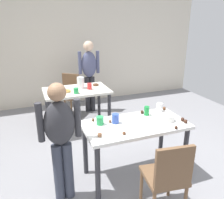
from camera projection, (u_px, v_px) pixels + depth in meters
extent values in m
plane|color=gray|center=(130.00, 178.00, 2.98)|extent=(6.40, 6.40, 0.00)
cube|color=beige|center=(74.00, 48.00, 5.37)|extent=(6.40, 0.10, 2.60)
cube|color=white|center=(135.00, 125.00, 2.80)|extent=(1.27, 0.66, 0.04)
cylinder|color=#2D2D33|center=(98.00, 174.00, 2.50)|extent=(0.06, 0.06, 0.71)
cylinder|color=#2D2D33|center=(185.00, 153.00, 2.88)|extent=(0.06, 0.06, 0.71)
cylinder|color=#2D2D33|center=(85.00, 149.00, 2.97)|extent=(0.06, 0.06, 0.71)
cylinder|color=#2D2D33|center=(161.00, 134.00, 3.36)|extent=(0.06, 0.06, 0.71)
cube|color=silver|center=(77.00, 91.00, 4.13)|extent=(1.15, 0.73, 0.04)
cylinder|color=#2D2D33|center=(51.00, 121.00, 3.81)|extent=(0.06, 0.06, 0.71)
cylinder|color=#2D2D33|center=(109.00, 112.00, 4.16)|extent=(0.06, 0.06, 0.71)
cylinder|color=#2D2D33|center=(47.00, 108.00, 4.35)|extent=(0.06, 0.06, 0.71)
cylinder|color=#2D2D33|center=(99.00, 101.00, 4.70)|extent=(0.06, 0.06, 0.71)
cube|color=brown|center=(164.00, 176.00, 2.36)|extent=(0.45, 0.45, 0.04)
cube|color=brown|center=(174.00, 167.00, 2.12)|extent=(0.38, 0.09, 0.42)
cylinder|color=brown|center=(141.00, 185.00, 2.55)|extent=(0.04, 0.04, 0.41)
cylinder|color=brown|center=(169.00, 181.00, 2.63)|extent=(0.04, 0.04, 0.41)
cube|color=brown|center=(67.00, 96.00, 4.78)|extent=(0.56, 0.56, 0.04)
cube|color=brown|center=(71.00, 83.00, 4.86)|extent=(0.32, 0.27, 0.42)
cylinder|color=brown|center=(72.00, 110.00, 4.65)|extent=(0.04, 0.04, 0.41)
cylinder|color=brown|center=(57.00, 108.00, 4.75)|extent=(0.04, 0.04, 0.41)
cylinder|color=brown|center=(79.00, 104.00, 4.96)|extent=(0.04, 0.04, 0.41)
cylinder|color=brown|center=(65.00, 103.00, 5.06)|extent=(0.04, 0.04, 0.41)
cylinder|color=#383D4C|center=(58.00, 172.00, 2.54)|extent=(0.11, 0.11, 0.69)
cylinder|color=#383D4C|center=(68.00, 171.00, 2.57)|extent=(0.11, 0.11, 0.69)
ellipsoid|color=#333338|center=(59.00, 123.00, 2.36)|extent=(0.33, 0.22, 0.49)
sphere|color=#997051|center=(57.00, 92.00, 2.25)|extent=(0.19, 0.19, 0.19)
cylinder|color=#333338|center=(40.00, 123.00, 2.29)|extent=(0.07, 0.07, 0.42)
cylinder|color=#333338|center=(78.00, 118.00, 2.40)|extent=(0.07, 0.07, 0.42)
cylinder|color=#28282D|center=(92.00, 94.00, 5.05)|extent=(0.11, 0.11, 0.77)
cylinder|color=#28282D|center=(88.00, 95.00, 5.02)|extent=(0.11, 0.11, 0.77)
ellipsoid|color=#4C5175|center=(89.00, 64.00, 4.81)|extent=(0.33, 0.22, 0.55)
sphere|color=beige|center=(88.00, 46.00, 4.69)|extent=(0.21, 0.21, 0.21)
cylinder|color=#4C5175|center=(98.00, 62.00, 4.85)|extent=(0.07, 0.07, 0.47)
cylinder|color=#4C5175|center=(80.00, 63.00, 4.75)|extent=(0.07, 0.07, 0.47)
cylinder|color=white|center=(167.00, 118.00, 2.86)|extent=(0.18, 0.18, 0.08)
cylinder|color=#198438|center=(147.00, 111.00, 3.02)|extent=(0.07, 0.07, 0.12)
cube|color=silver|center=(148.00, 124.00, 2.78)|extent=(0.17, 0.02, 0.01)
cylinder|color=white|center=(160.00, 107.00, 3.14)|extent=(0.08, 0.08, 0.12)
cylinder|color=green|center=(100.00, 121.00, 2.75)|extent=(0.09, 0.09, 0.10)
cylinder|color=#3351B2|center=(115.00, 119.00, 2.79)|extent=(0.09, 0.09, 0.12)
sphere|color=brown|center=(110.00, 121.00, 2.81)|extent=(0.04, 0.04, 0.04)
sphere|color=#3D2319|center=(176.00, 127.00, 2.65)|extent=(0.04, 0.04, 0.04)
sphere|color=brown|center=(124.00, 133.00, 2.52)|extent=(0.04, 0.04, 0.04)
sphere|color=#3D2319|center=(182.00, 119.00, 2.85)|extent=(0.05, 0.05, 0.05)
sphere|color=#3D2319|center=(142.00, 112.00, 3.07)|extent=(0.05, 0.05, 0.05)
sphere|color=brown|center=(100.00, 135.00, 2.47)|extent=(0.05, 0.05, 0.05)
sphere|color=brown|center=(93.00, 120.00, 2.85)|extent=(0.04, 0.04, 0.04)
sphere|color=brown|center=(164.00, 108.00, 3.20)|extent=(0.05, 0.05, 0.05)
sphere|color=#3D2319|center=(172.00, 116.00, 2.96)|extent=(0.04, 0.04, 0.04)
sphere|color=#3D2319|center=(186.00, 121.00, 2.80)|extent=(0.05, 0.05, 0.05)
sphere|color=#3D2319|center=(117.00, 116.00, 2.94)|extent=(0.04, 0.04, 0.04)
cylinder|color=white|center=(81.00, 83.00, 4.19)|extent=(0.13, 0.13, 0.21)
cylinder|color=green|center=(76.00, 91.00, 3.90)|extent=(0.08, 0.08, 0.10)
cylinder|color=yellow|center=(60.00, 94.00, 3.71)|extent=(0.07, 0.07, 0.12)
cylinder|color=red|center=(89.00, 86.00, 4.13)|extent=(0.08, 0.08, 0.11)
torus|color=gold|center=(60.00, 89.00, 4.10)|extent=(0.12, 0.12, 0.04)
torus|color=gold|center=(67.00, 91.00, 3.98)|extent=(0.13, 0.13, 0.04)
torus|color=brown|center=(96.00, 85.00, 4.37)|extent=(0.12, 0.12, 0.03)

